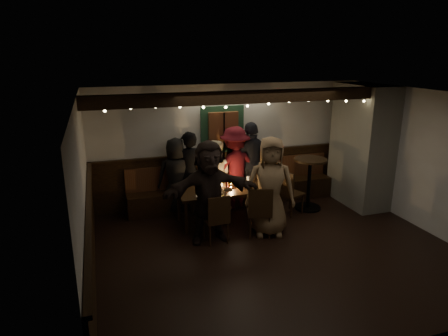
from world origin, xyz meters
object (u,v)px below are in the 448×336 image
object	(u,v)px
chair_near_left	(217,217)
person_f	(209,192)
person_d	(235,168)
person_b	(189,173)
person_e	(252,164)
dining_table	(227,191)
person_a	(176,176)
chair_near_right	(260,210)
high_top	(309,177)
chair_end	(288,190)
person_g	(270,187)
person_c	(215,176)

from	to	relation	value
chair_near_left	person_f	size ratio (longest dim) A/B	0.49
person_d	person_b	bearing A→B (deg)	-10.58
person_e	dining_table	bearing A→B (deg)	29.49
person_d	person_e	bearing A→B (deg)	177.53
chair_near_left	person_a	distance (m)	1.68
chair_near_right	high_top	xyz separation A→B (m)	(1.53, 0.96, 0.16)
person_b	person_e	distance (m)	1.40
person_b	person_d	xyz separation A→B (m)	(0.99, -0.01, 0.02)
person_a	person_b	size ratio (longest dim) A/B	0.92
chair_near_right	chair_end	size ratio (longest dim) A/B	1.02
person_a	person_g	size ratio (longest dim) A/B	0.87
dining_table	person_b	bearing A→B (deg)	129.48
chair_end	high_top	bearing A→B (deg)	16.81
dining_table	person_a	xyz separation A→B (m)	(-0.84, 0.77, 0.16)
chair_end	person_c	distance (m)	1.55
person_b	person_e	size ratio (longest dim) A/B	0.94
person_b	person_e	xyz separation A→B (m)	(1.40, 0.04, 0.05)
person_c	person_f	size ratio (longest dim) A/B	0.83
person_g	person_d	bearing A→B (deg)	113.73
high_top	person_e	bearing A→B (deg)	149.06
person_e	person_g	xyz separation A→B (m)	(-0.24, -1.50, 0.00)
high_top	person_b	bearing A→B (deg)	166.40
chair_end	chair_near_right	bearing A→B (deg)	-140.74
chair_near_right	person_b	bearing A→B (deg)	120.93
chair_near_right	person_g	distance (m)	0.45
chair_near_right	person_a	distance (m)	2.01
chair_near_right	person_b	size ratio (longest dim) A/B	0.56
chair_end	person_a	distance (m)	2.31
dining_table	person_g	world-z (taller)	person_g
person_e	person_f	distance (m)	1.96
person_b	person_c	bearing A→B (deg)	171.98
person_a	high_top	bearing A→B (deg)	177.29
dining_table	person_f	size ratio (longest dim) A/B	1.06
chair_end	person_g	xyz separation A→B (m)	(-0.74, -0.70, 0.39)
high_top	person_f	distance (m)	2.55
person_f	person_c	bearing A→B (deg)	69.15
person_d	person_e	size ratio (longest dim) A/B	0.96
chair_near_right	person_b	xyz separation A→B (m)	(-0.93, 1.55, 0.32)
chair_end	person_c	xyz separation A→B (m)	(-1.37, 0.69, 0.23)
dining_table	person_e	world-z (taller)	person_e
chair_near_left	high_top	bearing A→B (deg)	22.37
person_g	person_a	bearing A→B (deg)	150.24
chair_near_right	person_a	size ratio (longest dim) A/B	0.60
chair_end	person_f	xyz separation A→B (m)	(-1.85, -0.62, 0.38)
chair_near_left	person_e	xyz separation A→B (m)	(1.26, 1.59, 0.41)
high_top	person_a	size ratio (longest dim) A/B	0.69
dining_table	person_g	xyz separation A→B (m)	(0.57, -0.74, 0.28)
high_top	person_g	xyz separation A→B (m)	(-1.30, -0.87, 0.22)
person_d	person_e	xyz separation A→B (m)	(0.40, 0.05, 0.04)
high_top	person_c	xyz separation A→B (m)	(-1.93, 0.52, 0.06)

